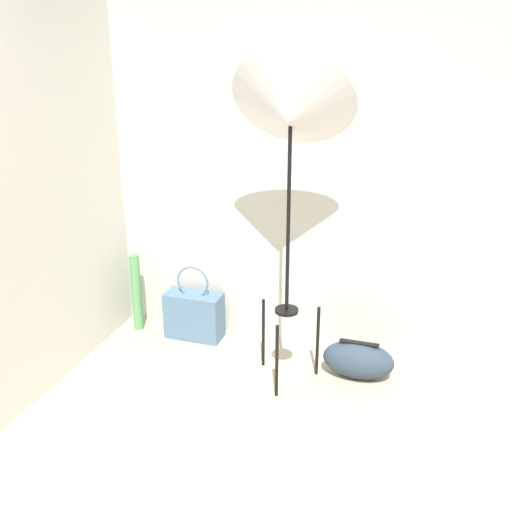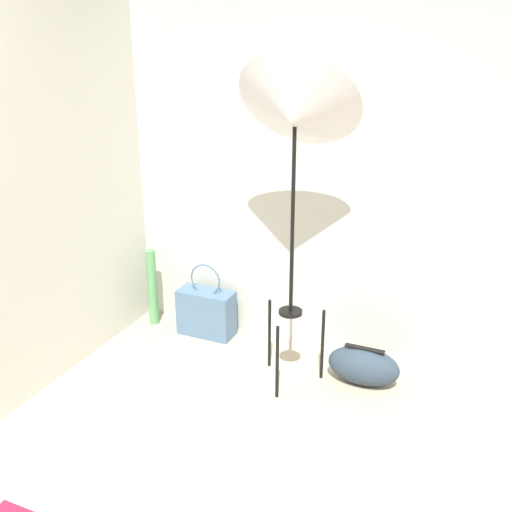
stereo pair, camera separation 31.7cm
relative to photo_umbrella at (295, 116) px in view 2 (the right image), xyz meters
name	(u,v)px [view 2 (the right image)]	position (x,y,z in m)	size (l,w,h in m)	color
wall_back	(329,155)	(0.04, 0.49, -0.29)	(8.00, 0.05, 2.60)	beige
photo_umbrella	(295,116)	(0.00, 0.00, 0.00)	(0.68, 0.55, 1.93)	black
tote_bag	(206,312)	(-0.74, 0.31, -1.42)	(0.39, 0.18, 0.53)	slate
duffel_bag	(363,366)	(0.42, 0.15, -1.48)	(0.44, 0.23, 0.24)	#2D3D4C
paper_roll	(152,287)	(-1.17, 0.31, -1.31)	(0.07, 0.07, 0.56)	#56995B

